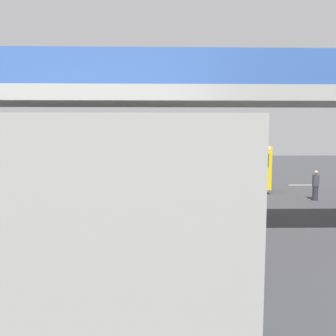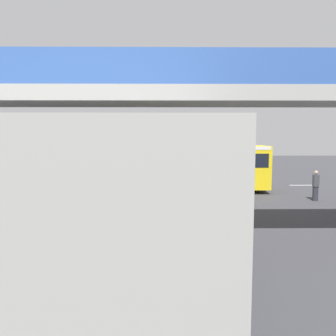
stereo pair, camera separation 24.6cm
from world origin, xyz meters
TOP-DOWN VIEW (x-y plane):
  - ground at (0.00, 0.00)m, footprint 80.00×80.00m
  - city_bus at (1.48, -0.16)m, footprint 11.54×2.85m
  - pedestrian at (-6.25, 3.09)m, footprint 0.38×0.38m
  - traffic_sign at (4.03, -3.34)m, footprint 0.08×0.60m
  - lane_dash_leftmost at (-8.00, -2.96)m, footprint 2.00×0.20m
  - lane_dash_left at (-4.00, -2.96)m, footprint 2.00×0.20m
  - lane_dash_centre at (0.00, -2.96)m, footprint 2.00×0.20m
  - lane_dash_right at (4.00, -2.96)m, footprint 2.00×0.20m
  - lane_dash_rightmost at (8.00, -2.96)m, footprint 2.00×0.20m
  - pedestrian_overpass at (0.00, 10.69)m, footprint 31.33×2.60m
  - station_building at (5.85, 15.00)m, footprint 9.00×5.04m

SIDE VIEW (x-z plane):
  - ground at x=0.00m, z-range 0.00..0.00m
  - lane_dash_leftmost at x=-8.00m, z-range 0.00..0.01m
  - lane_dash_left at x=-4.00m, z-range 0.00..0.01m
  - lane_dash_centre at x=0.00m, z-range 0.00..0.01m
  - lane_dash_right at x=4.00m, z-range 0.00..0.01m
  - lane_dash_rightmost at x=8.00m, z-range 0.00..0.01m
  - pedestrian at x=-6.25m, z-range -0.01..1.78m
  - city_bus at x=1.48m, z-range 0.31..3.46m
  - traffic_sign at x=4.03m, z-range 0.49..3.29m
  - station_building at x=5.85m, z-range 0.00..4.20m
  - pedestrian_overpass at x=0.00m, z-range 1.60..8.14m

